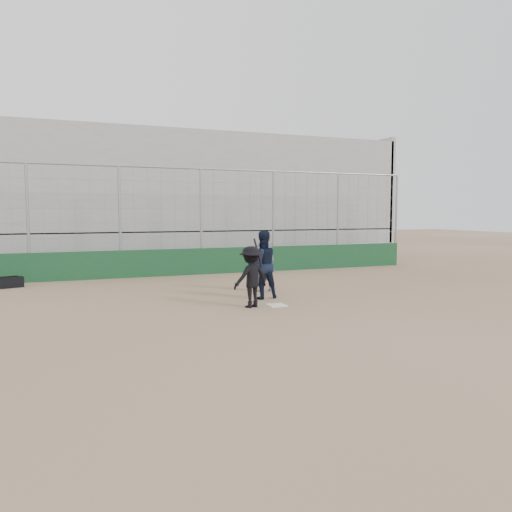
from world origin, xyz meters
name	(u,v)px	position (x,y,z in m)	size (l,w,h in m)	color
ground	(277,306)	(0.00, 0.00, 0.00)	(90.00, 90.00, 0.00)	brown
home_plate	(277,305)	(0.00, 0.00, 0.01)	(0.44, 0.44, 0.02)	white
backstop	(201,249)	(0.00, 7.00, 0.96)	(18.10, 0.25, 4.04)	#123B1F
bleachers	(173,200)	(0.00, 11.95, 2.92)	(20.25, 6.70, 6.98)	gray
batter_at_plate	(251,277)	(-0.68, 0.06, 0.76)	(1.11, 0.85, 1.70)	black
catcher_crouched	(262,276)	(0.05, 1.04, 0.63)	(1.00, 0.82, 1.25)	black
umpire	(264,264)	(0.60, 2.22, 0.81)	(0.66, 0.43, 1.63)	#545A6A
equipment_bag	(9,282)	(-6.55, 5.86, 0.17)	(0.85, 0.55, 0.38)	black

